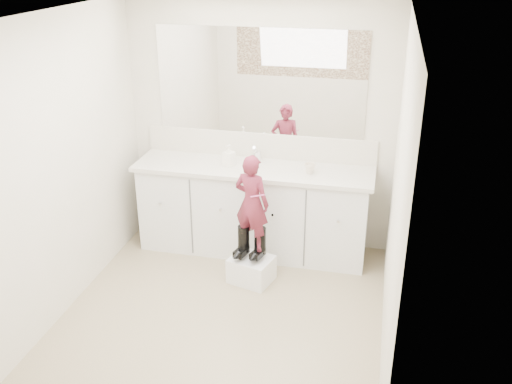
# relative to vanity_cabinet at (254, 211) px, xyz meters

# --- Properties ---
(floor) EXTENTS (3.00, 3.00, 0.00)m
(floor) POSITION_rel_vanity_cabinet_xyz_m (0.00, -1.23, -0.42)
(floor) COLOR #817655
(floor) RESTS_ON ground
(ceiling) EXTENTS (3.00, 3.00, 0.00)m
(ceiling) POSITION_rel_vanity_cabinet_xyz_m (0.00, -1.23, 1.97)
(ceiling) COLOR white
(ceiling) RESTS_ON wall_back
(wall_back) EXTENTS (2.60, 0.00, 2.60)m
(wall_back) POSITION_rel_vanity_cabinet_xyz_m (0.00, 0.27, 0.77)
(wall_back) COLOR beige
(wall_back) RESTS_ON floor
(wall_front) EXTENTS (2.60, 0.00, 2.60)m
(wall_front) POSITION_rel_vanity_cabinet_xyz_m (0.00, -2.73, 0.77)
(wall_front) COLOR beige
(wall_front) RESTS_ON floor
(wall_left) EXTENTS (0.00, 3.00, 3.00)m
(wall_left) POSITION_rel_vanity_cabinet_xyz_m (-1.30, -1.23, 0.78)
(wall_left) COLOR beige
(wall_left) RESTS_ON floor
(wall_right) EXTENTS (0.00, 3.00, 3.00)m
(wall_right) POSITION_rel_vanity_cabinet_xyz_m (1.30, -1.23, 0.78)
(wall_right) COLOR beige
(wall_right) RESTS_ON floor
(vanity_cabinet) EXTENTS (2.20, 0.55, 0.85)m
(vanity_cabinet) POSITION_rel_vanity_cabinet_xyz_m (0.00, 0.00, 0.00)
(vanity_cabinet) COLOR silver
(vanity_cabinet) RESTS_ON floor
(countertop) EXTENTS (2.28, 0.58, 0.04)m
(countertop) POSITION_rel_vanity_cabinet_xyz_m (0.00, -0.01, 0.45)
(countertop) COLOR beige
(countertop) RESTS_ON vanity_cabinet
(backsplash) EXTENTS (2.28, 0.03, 0.25)m
(backsplash) POSITION_rel_vanity_cabinet_xyz_m (0.00, 0.26, 0.59)
(backsplash) COLOR beige
(backsplash) RESTS_ON countertop
(mirror) EXTENTS (2.00, 0.02, 1.00)m
(mirror) POSITION_rel_vanity_cabinet_xyz_m (0.00, 0.26, 1.22)
(mirror) COLOR white
(mirror) RESTS_ON wall_back
(dot_panel) EXTENTS (2.00, 0.01, 1.20)m
(dot_panel) POSITION_rel_vanity_cabinet_xyz_m (0.00, -2.71, 1.22)
(dot_panel) COLOR #472819
(dot_panel) RESTS_ON wall_front
(faucet) EXTENTS (0.08, 0.08, 0.10)m
(faucet) POSITION_rel_vanity_cabinet_xyz_m (0.00, 0.15, 0.52)
(faucet) COLOR silver
(faucet) RESTS_ON countertop
(cup) EXTENTS (0.12, 0.12, 0.09)m
(cup) POSITION_rel_vanity_cabinet_xyz_m (0.54, -0.05, 0.51)
(cup) COLOR beige
(cup) RESTS_ON countertop
(soap_bottle) EXTENTS (0.12, 0.12, 0.21)m
(soap_bottle) POSITION_rel_vanity_cabinet_xyz_m (-0.23, -0.03, 0.57)
(soap_bottle) COLOR white
(soap_bottle) RESTS_ON countertop
(step_stool) EXTENTS (0.43, 0.39, 0.23)m
(step_stool) POSITION_rel_vanity_cabinet_xyz_m (0.12, -0.58, -0.31)
(step_stool) COLOR white
(step_stool) RESTS_ON floor
(boot_left) EXTENTS (0.16, 0.23, 0.30)m
(boot_left) POSITION_rel_vanity_cabinet_xyz_m (0.04, -0.56, -0.04)
(boot_left) COLOR black
(boot_left) RESTS_ON step_stool
(boot_right) EXTENTS (0.16, 0.23, 0.30)m
(boot_right) POSITION_rel_vanity_cabinet_xyz_m (0.19, -0.56, -0.04)
(boot_right) COLOR black
(boot_right) RESTS_ON step_stool
(toddler) EXTENTS (0.37, 0.29, 0.88)m
(toddler) POSITION_rel_vanity_cabinet_xyz_m (0.12, -0.56, 0.35)
(toddler) COLOR #A7334E
(toddler) RESTS_ON step_stool
(toothbrush) EXTENTS (0.13, 0.05, 0.06)m
(toothbrush) POSITION_rel_vanity_cabinet_xyz_m (0.19, -0.64, 0.46)
(toothbrush) COLOR #E358A3
(toothbrush) RESTS_ON toddler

